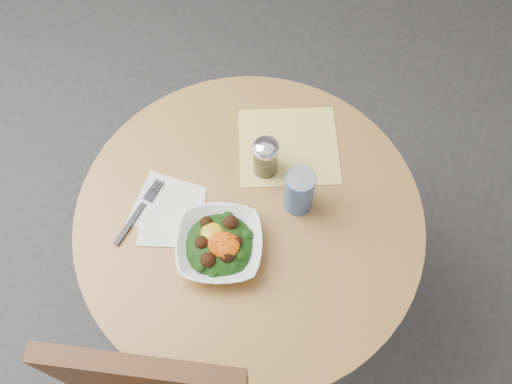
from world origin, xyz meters
TOP-DOWN VIEW (x-y plane):
  - ground at (0.00, 0.00)m, footprint 6.00×6.00m
  - table at (0.00, 0.00)m, footprint 0.90×0.90m
  - cloth_napkin at (0.02, 0.23)m, footprint 0.34×0.33m
  - paper_napkins at (-0.20, -0.06)m, footprint 0.21×0.21m
  - salad_bowl at (-0.04, -0.11)m, footprint 0.27×0.27m
  - fork at (-0.27, -0.08)m, footprint 0.05×0.21m
  - spice_shaker at (-0.01, 0.15)m, footprint 0.07×0.07m
  - beverage_can at (0.10, 0.08)m, footprint 0.07×0.07m

SIDE VIEW (x-z plane):
  - ground at x=0.00m, z-range 0.00..0.00m
  - table at x=0.00m, z-range 0.18..0.93m
  - cloth_napkin at x=0.02m, z-range 0.75..0.75m
  - paper_napkins at x=-0.20m, z-range 0.75..0.75m
  - fork at x=-0.27m, z-range 0.75..0.76m
  - salad_bowl at x=-0.04m, z-range 0.74..0.82m
  - spice_shaker at x=-0.01m, z-range 0.75..0.87m
  - beverage_can at x=0.10m, z-range 0.75..0.89m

